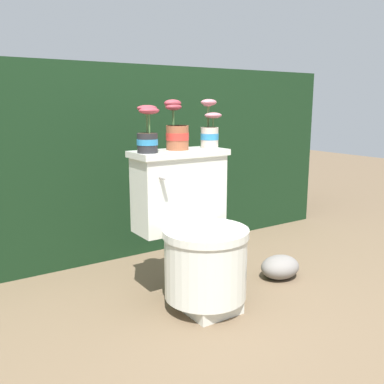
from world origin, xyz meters
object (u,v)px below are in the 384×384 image
at_px(garden_stone, 280,267).
at_px(potted_plant_middle, 210,129).
at_px(toilet, 195,235).
at_px(potted_plant_midleft, 177,132).
at_px(potted_plant_left, 148,133).

bearing_deg(garden_stone, potted_plant_middle, 154.10).
xyz_separation_m(toilet, potted_plant_midleft, (-0.00, 0.16, 0.48)).
bearing_deg(potted_plant_midleft, garden_stone, -18.29).
bearing_deg(garden_stone, potted_plant_midleft, 161.71).
distance_m(toilet, potted_plant_left, 0.53).
bearing_deg(toilet, potted_plant_left, 146.27).
xyz_separation_m(potted_plant_midleft, garden_stone, (0.56, -0.18, -0.76)).
bearing_deg(potted_plant_middle, potted_plant_midleft, 177.73).
bearing_deg(potted_plant_middle, toilet, -142.08).
relative_size(potted_plant_midleft, garden_stone, 1.05).
xyz_separation_m(toilet, potted_plant_middle, (0.19, 0.15, 0.49)).
distance_m(potted_plant_middle, garden_stone, 0.87).
relative_size(potted_plant_left, potted_plant_midleft, 0.89).
relative_size(toilet, potted_plant_middle, 3.00).
xyz_separation_m(potted_plant_left, garden_stone, (0.73, -0.15, -0.76)).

